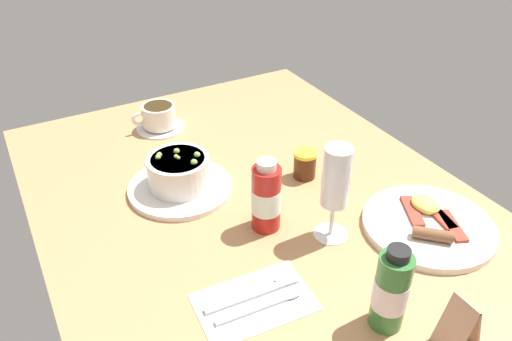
# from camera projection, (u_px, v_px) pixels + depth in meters

# --- Properties ---
(ground_plane) EXTENTS (1.10, 0.84, 0.03)m
(ground_plane) POSITION_uv_depth(u_px,v_px,m) (254.00, 203.00, 1.05)
(ground_plane) COLOR #B27F51
(porridge_bowl) EXTENTS (0.22, 0.22, 0.09)m
(porridge_bowl) POSITION_uv_depth(u_px,v_px,m) (179.00, 176.00, 1.04)
(porridge_bowl) COLOR silver
(porridge_bowl) RESTS_ON ground_plane
(cutlery_setting) EXTENTS (0.13, 0.19, 0.01)m
(cutlery_setting) POSITION_uv_depth(u_px,v_px,m) (257.00, 300.00, 0.81)
(cutlery_setting) COLOR silver
(cutlery_setting) RESTS_ON ground_plane
(coffee_cup) EXTENTS (0.12, 0.13, 0.06)m
(coffee_cup) POSITION_uv_depth(u_px,v_px,m) (159.00, 118.00, 1.27)
(coffee_cup) COLOR silver
(coffee_cup) RESTS_ON ground_plane
(wine_glass) EXTENTS (0.06, 0.06, 0.19)m
(wine_glass) POSITION_uv_depth(u_px,v_px,m) (336.00, 182.00, 0.88)
(wine_glass) COLOR white
(wine_glass) RESTS_ON ground_plane
(jam_jar) EXTENTS (0.05, 0.05, 0.06)m
(jam_jar) POSITION_uv_depth(u_px,v_px,m) (305.00, 164.00, 1.09)
(jam_jar) COLOR #47230F
(jam_jar) RESTS_ON ground_plane
(sauce_bottle_green) EXTENTS (0.05, 0.05, 0.15)m
(sauce_bottle_green) POSITION_uv_depth(u_px,v_px,m) (391.00, 291.00, 0.74)
(sauce_bottle_green) COLOR #337233
(sauce_bottle_green) RESTS_ON ground_plane
(sauce_bottle_red) EXTENTS (0.06, 0.06, 0.15)m
(sauce_bottle_red) POSITION_uv_depth(u_px,v_px,m) (266.00, 198.00, 0.93)
(sauce_bottle_red) COLOR #B21E19
(sauce_bottle_red) RESTS_ON ground_plane
(breakfast_plate) EXTENTS (0.25, 0.25, 0.04)m
(breakfast_plate) POSITION_uv_depth(u_px,v_px,m) (428.00, 224.00, 0.96)
(breakfast_plate) COLOR silver
(breakfast_plate) RESTS_ON ground_plane
(menu_card) EXTENTS (0.05, 0.05, 0.09)m
(menu_card) POSITION_uv_depth(u_px,v_px,m) (461.00, 323.00, 0.72)
(menu_card) COLOR tan
(menu_card) RESTS_ON ground_plane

